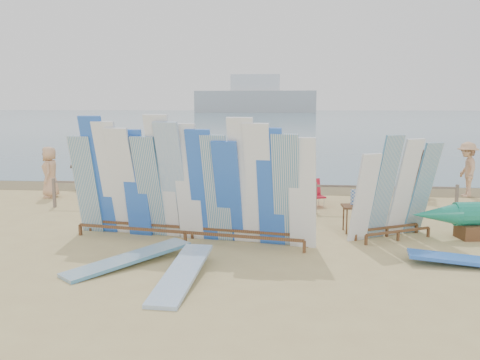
# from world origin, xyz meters

# --- Properties ---
(ground) EXTENTS (160.00, 160.00, 0.00)m
(ground) POSITION_xyz_m (0.00, 0.00, 0.00)
(ground) COLOR tan
(ground) RESTS_ON ground
(ocean) EXTENTS (320.00, 240.00, 0.02)m
(ocean) POSITION_xyz_m (0.00, 128.00, 0.00)
(ocean) COLOR #466A7E
(ocean) RESTS_ON ground
(wet_sand_strip) EXTENTS (40.00, 2.60, 0.01)m
(wet_sand_strip) POSITION_xyz_m (0.00, 7.20, 0.00)
(wet_sand_strip) COLOR brown
(wet_sand_strip) RESTS_ON ground
(distant_ship) EXTENTS (45.00, 8.00, 14.00)m
(distant_ship) POSITION_xyz_m (-12.00, 180.00, 5.31)
(distant_ship) COLOR #999EA3
(distant_ship) RESTS_ON ocean
(fence) EXTENTS (12.08, 0.08, 0.90)m
(fence) POSITION_xyz_m (0.00, 3.00, 0.63)
(fence) COLOR #77655A
(fence) RESTS_ON ground
(main_surfboard_rack) EXTENTS (5.90, 1.61, 2.95)m
(main_surfboard_rack) POSITION_xyz_m (-1.10, -0.45, 1.31)
(main_surfboard_rack) COLOR brown
(main_surfboard_rack) RESTS_ON ground
(side_surfboard_rack) EXTENTS (2.23, 1.61, 2.49)m
(side_surfboard_rack) POSITION_xyz_m (3.70, 0.22, 1.13)
(side_surfboard_rack) COLOR brown
(side_surfboard_rack) RESTS_ON ground
(vendor_table) EXTENTS (0.86, 0.64, 1.08)m
(vendor_table) POSITION_xyz_m (2.96, 0.79, 0.36)
(vendor_table) COLOR brown
(vendor_table) RESTS_ON ground
(flat_board_b) EXTENTS (0.71, 2.72, 0.31)m
(flat_board_b) POSITION_xyz_m (-0.67, -3.13, 0.00)
(flat_board_b) COLOR #85ABD6
(flat_board_b) RESTS_ON ground
(flat_board_e) EXTENTS (2.18, 2.41, 0.26)m
(flat_board_e) POSITION_xyz_m (-1.92, -2.33, 0.00)
(flat_board_e) COLOR silver
(flat_board_e) RESTS_ON ground
(flat_board_d) EXTENTS (2.75, 0.89, 0.22)m
(flat_board_d) POSITION_xyz_m (4.98, -1.77, 0.00)
(flat_board_d) COLOR blue
(flat_board_d) RESTS_ON ground
(beach_chair_left) EXTENTS (0.68, 0.69, 0.86)m
(beach_chair_left) POSITION_xyz_m (0.58, 4.06, 0.25)
(beach_chair_left) COLOR red
(beach_chair_left) RESTS_ON ground
(beach_chair_right) EXTENTS (0.70, 0.71, 0.85)m
(beach_chair_right) POSITION_xyz_m (2.03, 3.94, 0.25)
(beach_chair_right) COLOR red
(beach_chair_right) RESTS_ON ground
(stroller) EXTENTS (0.65, 0.87, 1.13)m
(stroller) POSITION_xyz_m (1.03, 3.93, 0.45)
(stroller) COLOR red
(stroller) RESTS_ON ground
(beachgoer_11) EXTENTS (0.91, 1.53, 1.57)m
(beachgoer_11) POSITION_xyz_m (-3.73, 5.77, 0.78)
(beachgoer_11) COLOR beige
(beachgoer_11) RESTS_ON ground
(beachgoer_8) EXTENTS (0.50, 0.87, 1.70)m
(beachgoer_8) POSITION_xyz_m (3.81, 3.77, 0.85)
(beachgoer_8) COLOR beige
(beachgoer_8) RESTS_ON ground
(beachgoer_2) EXTENTS (0.97, 0.92, 1.86)m
(beachgoer_2) POSITION_xyz_m (-4.18, 4.90, 0.93)
(beachgoer_2) COLOR beige
(beachgoer_2) RESTS_ON ground
(beachgoer_7) EXTENTS (0.53, 0.69, 1.68)m
(beachgoer_7) POSITION_xyz_m (1.79, 4.83, 0.84)
(beachgoer_7) COLOR #8C6042
(beachgoer_7) RESTS_ON ground
(beachgoer_0) EXTENTS (0.64, 0.93, 1.74)m
(beachgoer_0) POSITION_xyz_m (-6.91, 4.64, 0.87)
(beachgoer_0) COLOR tan
(beachgoer_0) RESTS_ON ground
(beachgoer_4) EXTENTS (0.91, 0.95, 1.57)m
(beachgoer_4) POSITION_xyz_m (-0.23, 5.37, 0.79)
(beachgoer_4) COLOR #8C6042
(beachgoer_4) RESTS_ON ground
(beachgoer_10) EXTENTS (0.99, 1.00, 1.68)m
(beachgoer_10) POSITION_xyz_m (5.59, 5.35, 0.84)
(beachgoer_10) COLOR #8C6042
(beachgoer_10) RESTS_ON ground
(beachgoer_extra_1) EXTENTS (0.97, 1.03, 1.69)m
(beachgoer_extra_1) POSITION_xyz_m (-6.63, 6.72, 0.84)
(beachgoer_extra_1) COLOR #8C6042
(beachgoer_extra_1) RESTS_ON ground
(beachgoer_3) EXTENTS (1.16, 0.95, 1.68)m
(beachgoer_3) POSITION_xyz_m (-2.10, 5.33, 0.84)
(beachgoer_3) COLOR tan
(beachgoer_3) RESTS_ON ground
(beachgoer_9) EXTENTS (0.79, 1.11, 1.58)m
(beachgoer_9) POSITION_xyz_m (5.71, 6.39, 0.79)
(beachgoer_9) COLOR tan
(beachgoer_9) RESTS_ON ground
(beachgoer_extra_0) EXTENTS (0.61, 1.27, 1.90)m
(beachgoer_extra_0) POSITION_xyz_m (7.28, 6.13, 0.95)
(beachgoer_extra_0) COLOR tan
(beachgoer_extra_0) RESTS_ON ground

